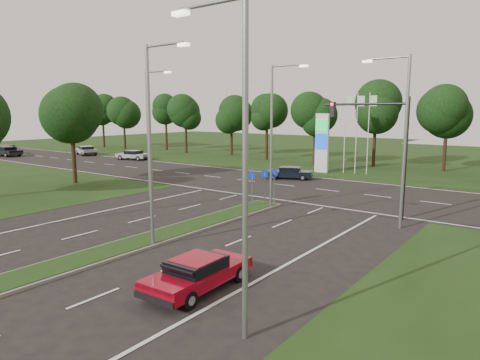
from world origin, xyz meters
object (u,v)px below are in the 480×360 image
Objects in this scene: red_sedan at (198,272)px; far_car_d at (5,149)px; far_car_b at (86,150)px; far_car_c at (6,151)px; far_car_a at (133,155)px; navy_sedan at (289,173)px.

far_car_d is (-55.45, 18.91, 0.09)m from red_sedan.
far_car_b is 1.00× the size of far_car_c.
navy_sedan is at bearing -109.71° from far_car_a.
far_car_a is at bearing -70.72° from far_car_b.
far_car_c is (-7.44, -7.74, 0.03)m from far_car_b.
far_car_c is at bearing 155.32° from far_car_b.
navy_sedan is at bearing -88.23° from far_car_d.
far_car_c is (-42.21, -5.95, 0.12)m from navy_sedan.
red_sedan is 42.85m from far_car_a.
far_car_d is at bearing 159.15° from red_sedan.
far_car_c is at bearing 75.16° from navy_sedan.
far_car_c reaches higher than far_car_b.
navy_sedan is at bearing 111.24° from red_sedan.
far_car_d is (-10.56, -6.43, 0.02)m from far_car_b.
navy_sedan is at bearing -88.41° from far_car_c.
navy_sedan is (-10.13, 23.56, -0.01)m from red_sedan.
far_car_a is (-24.42, 1.80, 0.05)m from navy_sedan.
red_sedan is 0.87× the size of far_car_b.
red_sedan reaches higher than navy_sedan.
red_sedan is at bearing -100.24° from far_car_b.
far_car_d reaches higher than red_sedan.
far_car_a is (-34.55, 25.36, 0.04)m from red_sedan.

